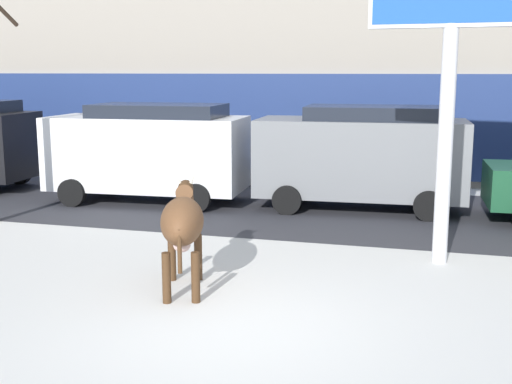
# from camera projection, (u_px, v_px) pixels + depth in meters

# --- Properties ---
(ground_plane) EXTENTS (120.00, 120.00, 0.00)m
(ground_plane) POSITION_uv_depth(u_px,v_px,m) (227.00, 330.00, 7.96)
(ground_plane) COLOR silver
(road_strip) EXTENTS (60.00, 5.60, 0.01)m
(road_strip) POSITION_uv_depth(u_px,v_px,m) (325.00, 211.00, 14.68)
(road_strip) COLOR #333338
(road_strip) RESTS_ON ground
(cow_brown) EXTENTS (1.01, 1.93, 1.54)m
(cow_brown) POSITION_uv_depth(u_px,v_px,m) (183.00, 222.00, 9.27)
(cow_brown) COLOR brown
(cow_brown) RESTS_ON ground
(car_white_van) EXTENTS (4.70, 2.31, 2.32)m
(car_white_van) POSITION_uv_depth(u_px,v_px,m) (149.00, 150.00, 15.57)
(car_white_van) COLOR white
(car_white_van) RESTS_ON ground
(car_grey_van) EXTENTS (4.70, 2.31, 2.32)m
(car_grey_van) POSITION_uv_depth(u_px,v_px,m) (361.00, 154.00, 14.73)
(car_grey_van) COLOR slate
(car_grey_van) RESTS_ON ground
(pedestrian_near_billboard) EXTENTS (0.36, 0.24, 1.73)m
(pedestrian_near_billboard) POSITION_uv_depth(u_px,v_px,m) (160.00, 151.00, 18.34)
(pedestrian_near_billboard) COLOR #282833
(pedestrian_near_billboard) RESTS_ON ground
(pedestrian_by_cars) EXTENTS (0.36, 0.24, 1.73)m
(pedestrian_by_cars) POSITION_uv_depth(u_px,v_px,m) (249.00, 154.00, 17.67)
(pedestrian_by_cars) COLOR #282833
(pedestrian_by_cars) RESTS_ON ground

